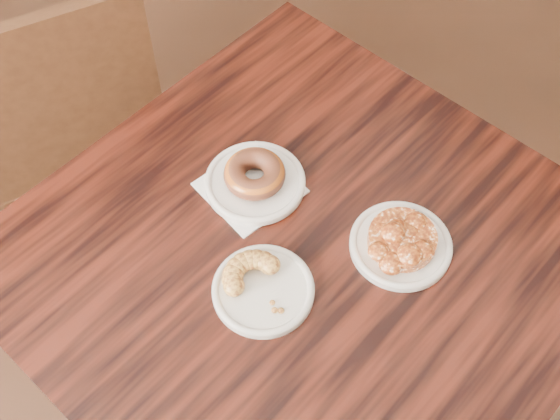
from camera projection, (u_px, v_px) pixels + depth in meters
floor at (364, 345)px, 1.85m from camera, size 5.00×5.00×0.00m
cafe_table at (301, 343)px, 1.45m from camera, size 1.04×1.04×0.75m
chair_far at (49, 114)px, 1.71m from camera, size 0.57×0.57×0.90m
napkin at (250, 188)px, 1.21m from camera, size 0.16×0.16×0.00m
plate_donut at (255, 182)px, 1.21m from camera, size 0.17×0.17×0.01m
plate_cruller at (263, 290)px, 1.10m from camera, size 0.16×0.16×0.01m
plate_fritter at (400, 245)px, 1.14m from camera, size 0.17×0.17×0.01m
glazed_donut at (255, 174)px, 1.19m from camera, size 0.11×0.11×0.04m
apple_fritter at (403, 237)px, 1.12m from camera, size 0.15×0.15×0.04m
cruller_fragment at (263, 284)px, 1.08m from camera, size 0.11×0.11×0.03m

